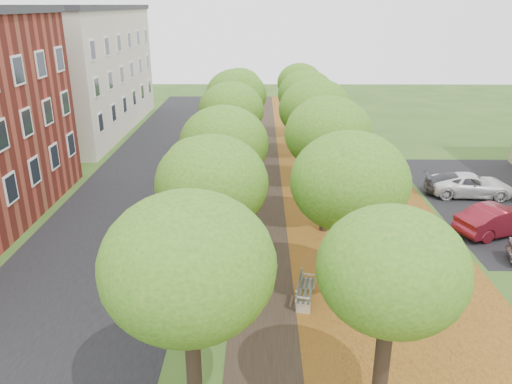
{
  "coord_description": "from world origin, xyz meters",
  "views": [
    {
      "loc": [
        -0.5,
        -10.35,
        10.41
      ],
      "look_at": [
        -0.7,
        10.64,
        2.5
      ],
      "focal_mm": 35.0,
      "sensor_mm": 36.0,
      "label": 1
    }
  ],
  "objects_px": {
    "car_grey": "(463,185)",
    "car_white": "(471,185)",
    "bench": "(304,290)",
    "car_red": "(500,220)"
  },
  "relations": [
    {
      "from": "car_red",
      "to": "car_grey",
      "type": "relative_size",
      "value": 1.02
    },
    {
      "from": "car_grey",
      "to": "car_white",
      "type": "distance_m",
      "value": 0.5
    },
    {
      "from": "car_white",
      "to": "car_grey",
      "type": "bearing_deg",
      "value": 94.04
    },
    {
      "from": "bench",
      "to": "car_grey",
      "type": "relative_size",
      "value": 0.44
    },
    {
      "from": "car_red",
      "to": "car_grey",
      "type": "bearing_deg",
      "value": -22.99
    },
    {
      "from": "car_grey",
      "to": "car_white",
      "type": "relative_size",
      "value": 0.92
    },
    {
      "from": "bench",
      "to": "car_red",
      "type": "height_order",
      "value": "car_red"
    },
    {
      "from": "car_red",
      "to": "car_white",
      "type": "distance_m",
      "value": 5.21
    },
    {
      "from": "car_white",
      "to": "car_red",
      "type": "bearing_deg",
      "value": 176.54
    },
    {
      "from": "car_red",
      "to": "car_grey",
      "type": "distance_m",
      "value": 5.17
    }
  ]
}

